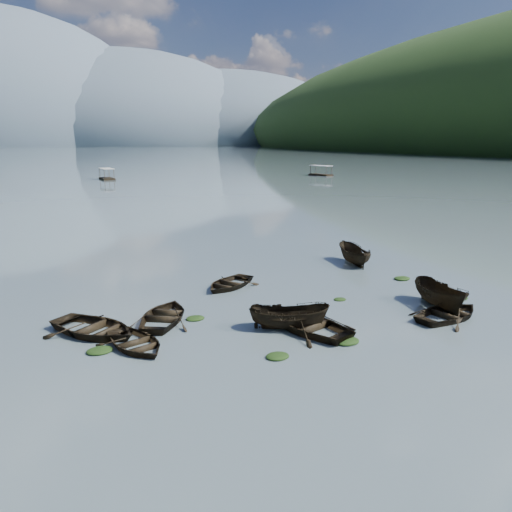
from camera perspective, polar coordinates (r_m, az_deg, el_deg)
name	(u,v)px	position (r m, az deg, el deg)	size (l,w,h in m)	color
ground_plane	(364,355)	(23.31, 12.27, -11.01)	(2400.00, 2400.00, 0.00)	#505F64
haze_mtn_c	(125,145)	(929.70, -14.77, 12.19)	(520.00, 520.00, 260.00)	#475666
haze_mtn_d	(221,144)	(975.59, -4.04, 12.61)	(520.00, 520.00, 220.00)	#475666
rowboat_0	(136,347)	(24.23, -13.59, -10.12)	(2.88, 4.04, 0.84)	black
rowboat_1	(165,320)	(27.30, -10.37, -7.26)	(3.24, 4.54, 0.94)	black
rowboat_2	(289,329)	(25.78, 3.79, -8.31)	(1.53, 4.08, 1.57)	black
rowboat_3	(309,330)	(25.74, 6.03, -8.39)	(3.53, 4.94, 1.02)	black
rowboat_4	(449,318)	(29.16, 21.19, -6.62)	(3.15, 4.41, 0.91)	black
rowboat_5	(440,308)	(30.68, 20.24, -5.56)	(1.68, 4.47, 1.73)	black
rowboat_6	(95,334)	(26.37, -17.97, -8.46)	(3.56, 4.98, 1.03)	black
rowboat_7	(229,287)	(32.80, -3.10, -3.55)	(3.02, 4.22, 0.87)	black
rowboat_8	(353,264)	(39.51, 11.05, -0.88)	(1.63, 4.34, 1.68)	black
weed_clump_0	(277,357)	(22.59, 2.47, -11.51)	(1.08, 0.89, 0.24)	black
weed_clump_1	(293,317)	(27.49, 4.25, -6.92)	(1.09, 0.87, 0.24)	black
weed_clump_2	(346,343)	(24.48, 10.29, -9.71)	(1.28, 1.03, 0.28)	black
weed_clump_3	(340,300)	(30.59, 9.56, -4.96)	(0.79, 0.66, 0.17)	black
weed_clump_4	(458,299)	(32.79, 22.13, -4.54)	(1.20, 0.96, 0.25)	black
weed_clump_5	(100,352)	(24.18, -17.43, -10.42)	(1.19, 0.96, 0.25)	black
weed_clump_6	(195,319)	(27.24, -6.96, -7.18)	(1.02, 0.85, 0.21)	black
weed_clump_7	(402,279)	(35.93, 16.35, -2.58)	(1.17, 0.94, 0.26)	black
pontoon_centre	(107,179)	(126.68, -16.65, 8.38)	(2.77, 6.66, 2.55)	black
pontoon_right	(321,175)	(136.20, 7.42, 9.11)	(2.75, 6.60, 2.53)	black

